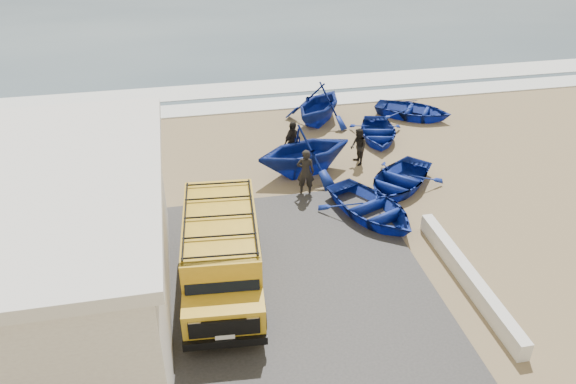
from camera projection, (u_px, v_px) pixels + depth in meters
ground at (280, 246)px, 18.08m from camera, size 160.00×160.00×0.00m
slab at (224, 294)px, 16.04m from camera, size 12.00×10.00×0.05m
surf_line at (235, 107)px, 28.18m from camera, size 180.00×1.60×0.06m
surf_wash at (229, 90)px, 30.29m from camera, size 180.00×2.20×0.04m
parapet at (468, 277)px, 16.28m from camera, size 0.35×6.00×0.55m
van at (222, 251)px, 15.79m from camera, size 2.50×5.44×2.27m
boat_near_left at (371, 208)px, 19.32m from camera, size 3.99×4.58×0.79m
boat_near_right at (398, 180)px, 21.03m from camera, size 4.50×4.45×0.77m
boat_mid_left at (305, 150)px, 21.75m from camera, size 4.66×4.27×2.07m
boat_mid_right at (378, 132)px, 24.78m from camera, size 3.08×3.79×0.69m
boat_far_left at (319, 103)px, 26.08m from camera, size 4.71×4.79×1.91m
boat_far_right at (413, 110)px, 26.88m from camera, size 4.41×4.17×0.74m
fisherman_front at (306, 172)px, 20.48m from camera, size 0.75×0.60×1.79m
fisherman_middle at (358, 147)px, 22.56m from camera, size 0.62×0.77×1.53m
fisherman_back at (292, 142)px, 22.64m from camera, size 1.07×1.02×1.78m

